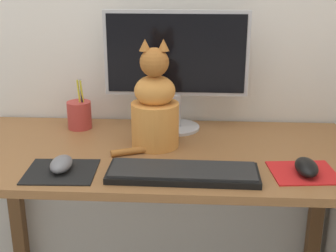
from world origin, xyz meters
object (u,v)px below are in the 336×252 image
computer_mouse_right (306,167)px  computer_mouse_left (61,164)px  monitor (176,62)px  cat (155,108)px  pen_cup (79,115)px  keyboard (183,173)px

computer_mouse_right → computer_mouse_left: bearing=-178.3°
computer_mouse_right → monitor: bearing=136.3°
computer_mouse_right → cat: bearing=156.2°
cat → pen_cup: cat is taller
computer_mouse_left → keyboard: bearing=-1.7°
monitor → computer_mouse_right: bearing=-43.7°
keyboard → cat: 0.27m
monitor → cat: 0.21m
computer_mouse_left → computer_mouse_right: bearing=1.7°
monitor → computer_mouse_right: monitor is taller
computer_mouse_left → pen_cup: 0.38m
monitor → computer_mouse_left: (-0.31, -0.39, -0.22)m
keyboard → cat: bearing=114.1°
computer_mouse_left → pen_cup: (-0.04, 0.37, 0.03)m
cat → keyboard: bearing=-69.2°
keyboard → cat: cat is taller
computer_mouse_left → cat: size_ratio=0.30×
keyboard → computer_mouse_left: computer_mouse_left is taller
keyboard → pen_cup: 0.54m
monitor → cat: (-0.06, -0.17, -0.11)m
monitor → pen_cup: size_ratio=2.76×
cat → monitor: bearing=68.2°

